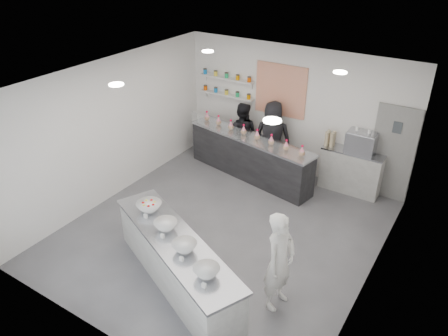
% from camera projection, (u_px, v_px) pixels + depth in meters
% --- Properties ---
extents(floor, '(6.00, 6.00, 0.00)m').
position_uv_depth(floor, '(223.00, 231.00, 8.51)').
color(floor, '#515156').
rests_on(floor, ground).
extents(ceiling, '(6.00, 6.00, 0.00)m').
position_uv_depth(ceiling, '(223.00, 82.00, 7.07)').
color(ceiling, white).
rests_on(ceiling, floor).
extents(back_wall, '(5.50, 0.00, 5.50)m').
position_uv_depth(back_wall, '(294.00, 111.00, 10.01)').
color(back_wall, white).
rests_on(back_wall, floor).
extents(left_wall, '(0.00, 6.00, 6.00)m').
position_uv_depth(left_wall, '(112.00, 130.00, 9.09)').
color(left_wall, white).
rests_on(left_wall, floor).
extents(right_wall, '(0.00, 6.00, 6.00)m').
position_uv_depth(right_wall, '(379.00, 210.00, 6.49)').
color(right_wall, white).
rests_on(right_wall, floor).
extents(back_door, '(0.88, 0.04, 2.10)m').
position_uv_depth(back_door, '(392.00, 154.00, 9.12)').
color(back_door, gray).
rests_on(back_door, floor).
extents(pattern_panel, '(1.25, 0.03, 1.20)m').
position_uv_depth(pattern_panel, '(281.00, 90.00, 9.94)').
color(pattern_panel, '#DA3C01').
rests_on(pattern_panel, back_wall).
extents(jar_shelf_lower, '(1.45, 0.22, 0.04)m').
position_uv_depth(jar_shelf_lower, '(227.00, 95.00, 10.71)').
color(jar_shelf_lower, silver).
rests_on(jar_shelf_lower, back_wall).
extents(jar_shelf_upper, '(1.45, 0.22, 0.04)m').
position_uv_depth(jar_shelf_upper, '(227.00, 78.00, 10.51)').
color(jar_shelf_upper, silver).
rests_on(jar_shelf_upper, back_wall).
extents(preserve_jars, '(1.45, 0.10, 0.56)m').
position_uv_depth(preserve_jars, '(226.00, 84.00, 10.57)').
color(preserve_jars, '#D24C01').
rests_on(preserve_jars, jar_shelf_lower).
extents(downlight_0, '(0.24, 0.24, 0.02)m').
position_uv_depth(downlight_0, '(116.00, 85.00, 7.00)').
color(downlight_0, white).
rests_on(downlight_0, ceiling).
extents(downlight_1, '(0.24, 0.24, 0.02)m').
position_uv_depth(downlight_1, '(272.00, 121.00, 5.68)').
color(downlight_1, white).
rests_on(downlight_1, ceiling).
extents(downlight_2, '(0.24, 0.24, 0.02)m').
position_uv_depth(downlight_2, '(208.00, 51.00, 8.93)').
color(downlight_2, white).
rests_on(downlight_2, ceiling).
extents(downlight_3, '(0.24, 0.24, 0.02)m').
position_uv_depth(downlight_3, '(340.00, 72.00, 7.60)').
color(downlight_3, white).
rests_on(downlight_3, ceiling).
extents(prep_counter, '(3.20, 1.99, 0.87)m').
position_uv_depth(prep_counter, '(176.00, 261.00, 7.08)').
color(prep_counter, '#9C9C98').
rests_on(prep_counter, floor).
extents(back_bar, '(3.35, 1.21, 1.02)m').
position_uv_depth(back_bar, '(250.00, 157.00, 10.17)').
color(back_bar, black).
rests_on(back_bar, floor).
extents(sneeze_guard, '(3.20, 0.63, 0.28)m').
position_uv_depth(sneeze_guard, '(242.00, 135.00, 9.67)').
color(sneeze_guard, white).
rests_on(sneeze_guard, back_bar).
extents(espresso_ledge, '(1.33, 0.42, 0.99)m').
position_uv_depth(espresso_ledge, '(351.00, 171.00, 9.60)').
color(espresso_ledge, '#9C9C98').
rests_on(espresso_ledge, floor).
extents(espresso_machine, '(0.61, 0.42, 0.46)m').
position_uv_depth(espresso_machine, '(361.00, 143.00, 9.19)').
color(espresso_machine, '#93969E').
rests_on(espresso_machine, espresso_ledge).
extents(cup_stacks, '(0.24, 0.24, 0.33)m').
position_uv_depth(cup_stacks, '(330.00, 139.00, 9.54)').
color(cup_stacks, tan).
rests_on(cup_stacks, espresso_ledge).
extents(prep_bowls, '(2.33, 1.42, 0.16)m').
position_uv_depth(prep_bowls, '(175.00, 236.00, 6.84)').
color(prep_bowls, white).
rests_on(prep_bowls, prep_counter).
extents(label_cards, '(2.01, 0.04, 0.07)m').
position_uv_depth(label_cards, '(167.00, 260.00, 6.41)').
color(label_cards, white).
rests_on(label_cards, prep_counter).
extents(cookie_bags, '(2.91, 0.68, 0.25)m').
position_uv_depth(cookie_bags, '(250.00, 132.00, 9.86)').
color(cookie_bags, pink).
rests_on(cookie_bags, back_bar).
extents(woman_prep, '(0.46, 0.65, 1.66)m').
position_uv_depth(woman_prep, '(279.00, 262.00, 6.48)').
color(woman_prep, white).
rests_on(woman_prep, floor).
extents(staff_left, '(0.92, 0.80, 1.60)m').
position_uv_depth(staff_left, '(242.00, 134.00, 10.58)').
color(staff_left, black).
rests_on(staff_left, floor).
extents(staff_right, '(1.02, 0.84, 1.79)m').
position_uv_depth(staff_right, '(272.00, 138.00, 10.15)').
color(staff_right, black).
rests_on(staff_right, floor).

